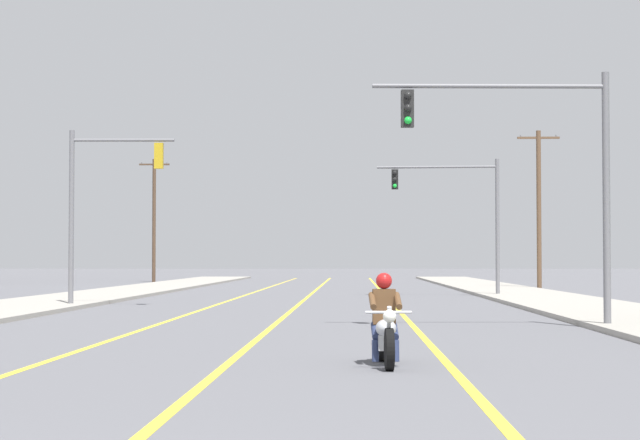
# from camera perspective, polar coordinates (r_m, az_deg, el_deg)

# --- Properties ---
(lane_stripe_center) EXTENTS (0.16, 100.00, 0.01)m
(lane_stripe_center) POSITION_cam_1_polar(r_m,az_deg,el_deg) (51.42, -0.58, -3.86)
(lane_stripe_center) COLOR yellow
(lane_stripe_center) RESTS_ON ground
(lane_stripe_left) EXTENTS (0.16, 100.00, 0.01)m
(lane_stripe_left) POSITION_cam_1_polar(r_m,az_deg,el_deg) (51.62, -3.93, -3.85)
(lane_stripe_left) COLOR yellow
(lane_stripe_left) RESTS_ON ground
(lane_stripe_right) EXTENTS (0.16, 100.00, 0.01)m
(lane_stripe_right) POSITION_cam_1_polar(r_m,az_deg,el_deg) (51.40, 3.34, -3.86)
(lane_stripe_right) COLOR yellow
(lane_stripe_right) RESTS_ON ground
(sidewalk_kerb_right) EXTENTS (4.40, 110.00, 0.14)m
(sidewalk_kerb_right) POSITION_cam_1_polar(r_m,az_deg,el_deg) (47.04, 11.30, -3.91)
(sidewalk_kerb_right) COLOR #9E998E
(sidewalk_kerb_right) RESTS_ON ground
(sidewalk_kerb_left) EXTENTS (4.40, 110.00, 0.14)m
(sidewalk_kerb_left) POSITION_cam_1_polar(r_m,az_deg,el_deg) (47.74, -12.10, -3.88)
(sidewalk_kerb_left) COLOR #9E998E
(sidewalk_kerb_left) RESTS_ON ground
(motorcycle_with_rider) EXTENTS (0.70, 2.19, 1.46)m
(motorcycle_with_rider) POSITION_cam_1_polar(r_m,az_deg,el_deg) (17.92, 3.29, -5.47)
(motorcycle_with_rider) COLOR black
(motorcycle_with_rider) RESTS_ON ground
(traffic_signal_near_right) EXTENTS (5.73, 0.56, 6.20)m
(traffic_signal_near_right) POSITION_cam_1_polar(r_m,az_deg,el_deg) (27.75, 10.88, 3.16)
(traffic_signal_near_right) COLOR slate
(traffic_signal_near_right) RESTS_ON ground
(traffic_signal_near_left) EXTENTS (3.68, 0.40, 6.20)m
(traffic_signal_near_left) POSITION_cam_1_polar(r_m,az_deg,el_deg) (40.28, -11.01, 1.38)
(traffic_signal_near_left) COLOR slate
(traffic_signal_near_left) RESTS_ON ground
(traffic_signal_mid_right) EXTENTS (5.49, 0.49, 6.20)m
(traffic_signal_mid_right) POSITION_cam_1_polar(r_m,az_deg,el_deg) (51.31, 7.15, 0.77)
(traffic_signal_mid_right) COLOR slate
(traffic_signal_mid_right) RESTS_ON ground
(utility_pole_right_far) EXTENTS (2.35, 0.26, 8.86)m
(utility_pole_right_far) POSITION_cam_1_polar(r_m,az_deg,el_deg) (64.09, 10.97, 0.70)
(utility_pole_right_far) COLOR brown
(utility_pole_right_far) RESTS_ON ground
(utility_pole_left_far) EXTENTS (2.25, 0.26, 9.11)m
(utility_pole_left_far) POSITION_cam_1_polar(r_m,az_deg,el_deg) (84.43, -8.36, 0.12)
(utility_pole_left_far) COLOR #4C3828
(utility_pole_left_far) RESTS_ON ground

